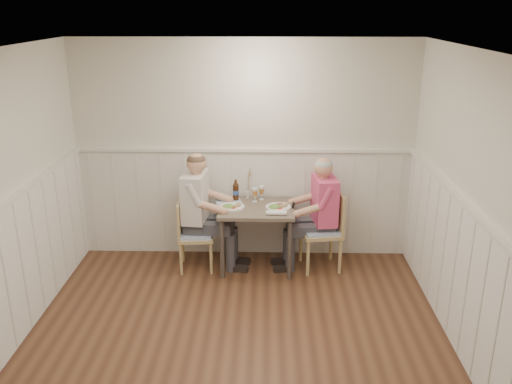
% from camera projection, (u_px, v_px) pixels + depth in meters
% --- Properties ---
extents(ground_plane, '(4.50, 4.50, 0.00)m').
position_uv_depth(ground_plane, '(234.00, 363.00, 4.69)').
color(ground_plane, '#472A1B').
extents(room_shell, '(4.04, 4.54, 2.60)m').
position_uv_depth(room_shell, '(232.00, 198.00, 4.19)').
color(room_shell, silver).
rests_on(room_shell, ground).
extents(wainscot, '(4.00, 4.49, 1.34)m').
position_uv_depth(wainscot, '(238.00, 256.00, 5.11)').
color(wainscot, silver).
rests_on(wainscot, ground).
extents(dining_table, '(0.85, 0.70, 0.75)m').
position_uv_depth(dining_table, '(256.00, 216.00, 6.21)').
color(dining_table, brown).
rests_on(dining_table, ground).
extents(chair_right, '(0.51, 0.51, 0.93)m').
position_uv_depth(chair_right, '(326.00, 227.00, 6.24)').
color(chair_right, tan).
rests_on(chair_right, ground).
extents(chair_left, '(0.43, 0.43, 0.84)m').
position_uv_depth(chair_left, '(191.00, 232.00, 6.23)').
color(chair_left, tan).
rests_on(chair_left, ground).
extents(man_in_pink, '(0.66, 0.46, 1.34)m').
position_uv_depth(man_in_pink, '(320.00, 221.00, 6.26)').
color(man_in_pink, '#3F3F47').
rests_on(man_in_pink, ground).
extents(diner_cream, '(0.68, 0.47, 1.40)m').
position_uv_depth(diner_cream, '(200.00, 219.00, 6.26)').
color(diner_cream, '#3F3F47').
rests_on(diner_cream, ground).
extents(plate_man, '(0.29, 0.29, 0.07)m').
position_uv_depth(plate_man, '(278.00, 206.00, 6.13)').
color(plate_man, white).
rests_on(plate_man, dining_table).
extents(plate_diner, '(0.28, 0.28, 0.07)m').
position_uv_depth(plate_diner, '(231.00, 206.00, 6.14)').
color(plate_diner, white).
rests_on(plate_diner, dining_table).
extents(beer_glass_a, '(0.07, 0.07, 0.17)m').
position_uv_depth(beer_glass_a, '(262.00, 190.00, 6.38)').
color(beer_glass_a, silver).
rests_on(beer_glass_a, dining_table).
extents(beer_glass_b, '(0.07, 0.07, 0.17)m').
position_uv_depth(beer_glass_b, '(255.00, 192.00, 6.31)').
color(beer_glass_b, silver).
rests_on(beer_glass_b, dining_table).
extents(beer_bottle, '(0.07, 0.07, 0.25)m').
position_uv_depth(beer_bottle, '(236.00, 191.00, 6.35)').
color(beer_bottle, '#331C0C').
rests_on(beer_bottle, dining_table).
extents(rolled_napkin, '(0.23, 0.06, 0.05)m').
position_uv_depth(rolled_napkin, '(276.00, 213.00, 5.93)').
color(rolled_napkin, white).
rests_on(rolled_napkin, dining_table).
extents(grass_vase, '(0.04, 0.04, 0.39)m').
position_uv_depth(grass_vase, '(248.00, 184.00, 6.41)').
color(grass_vase, silver).
rests_on(grass_vase, dining_table).
extents(gingham_mat, '(0.34, 0.30, 0.01)m').
position_uv_depth(gingham_mat, '(229.00, 202.00, 6.33)').
color(gingham_mat, '#5278B8').
rests_on(gingham_mat, dining_table).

